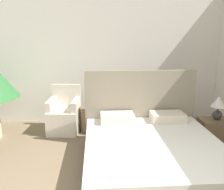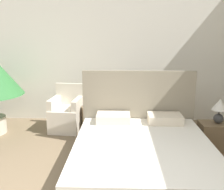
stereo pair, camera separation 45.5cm
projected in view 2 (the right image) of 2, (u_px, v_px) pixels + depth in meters
The scene contains 7 objects.
wall_back at pixel (100, 55), 5.41m from camera, with size 10.00×0.06×2.90m.
bed at pixel (142, 154), 3.41m from camera, with size 1.88×2.11×1.30m.
armchair_near_window_left at pixel (67, 115), 5.02m from camera, with size 0.64×0.68×0.91m.
armchair_near_window_right at pixel (113, 116), 4.99m from camera, with size 0.64×0.68×0.91m.
nightstand at pixel (216, 137), 4.12m from camera, with size 0.54×0.37×0.47m.
table_lamp at pixel (220, 108), 4.01m from camera, with size 0.24×0.24×0.41m.
side_table at pixel (90, 118), 5.01m from camera, with size 0.32×0.32×0.49m.
Camera 2 is at (0.46, -1.78, 1.86)m, focal length 40.00 mm.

